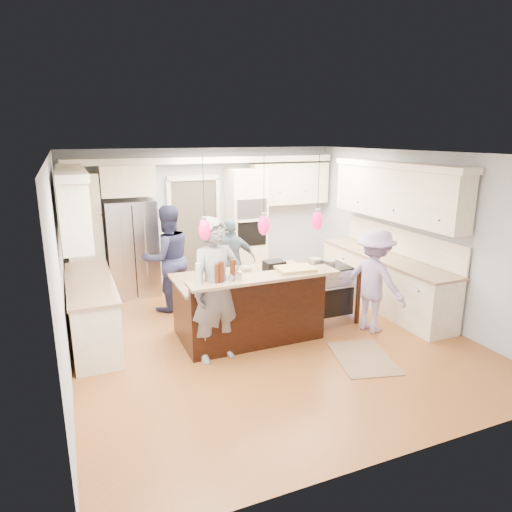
{
  "coord_description": "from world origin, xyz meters",
  "views": [
    {
      "loc": [
        -2.6,
        -5.86,
        2.93
      ],
      "look_at": [
        0.0,
        0.35,
        1.15
      ],
      "focal_mm": 32.0,
      "sensor_mm": 36.0,
      "label": 1
    }
  ],
  "objects_px": {
    "refrigerator": "(132,248)",
    "kitchen_island": "(248,305)",
    "person_bar_end": "(216,290)",
    "person_far_left": "(168,259)",
    "island_range": "(327,293)"
  },
  "relations": [
    {
      "from": "refrigerator",
      "to": "kitchen_island",
      "type": "height_order",
      "value": "refrigerator"
    },
    {
      "from": "refrigerator",
      "to": "person_bar_end",
      "type": "relative_size",
      "value": 0.93
    },
    {
      "from": "refrigerator",
      "to": "kitchen_island",
      "type": "xyz_separation_m",
      "value": [
        1.3,
        -2.57,
        -0.41
      ]
    },
    {
      "from": "person_bar_end",
      "to": "person_far_left",
      "type": "relative_size",
      "value": 1.06
    },
    {
      "from": "kitchen_island",
      "to": "island_range",
      "type": "distance_m",
      "value": 1.41
    },
    {
      "from": "kitchen_island",
      "to": "person_bar_end",
      "type": "distance_m",
      "value": 0.97
    },
    {
      "from": "refrigerator",
      "to": "person_far_left",
      "type": "distance_m",
      "value": 1.13
    },
    {
      "from": "kitchen_island",
      "to": "island_range",
      "type": "height_order",
      "value": "kitchen_island"
    },
    {
      "from": "kitchen_island",
      "to": "person_far_left",
      "type": "height_order",
      "value": "person_far_left"
    },
    {
      "from": "refrigerator",
      "to": "kitchen_island",
      "type": "distance_m",
      "value": 2.91
    },
    {
      "from": "person_bar_end",
      "to": "person_far_left",
      "type": "bearing_deg",
      "value": 85.15
    },
    {
      "from": "kitchen_island",
      "to": "person_far_left",
      "type": "xyz_separation_m",
      "value": [
        -0.85,
        1.53,
        0.43
      ]
    },
    {
      "from": "kitchen_island",
      "to": "person_bar_end",
      "type": "relative_size",
      "value": 1.08
    },
    {
      "from": "refrigerator",
      "to": "island_range",
      "type": "bearing_deg",
      "value": -42.59
    },
    {
      "from": "refrigerator",
      "to": "person_bar_end",
      "type": "height_order",
      "value": "person_bar_end"
    }
  ]
}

